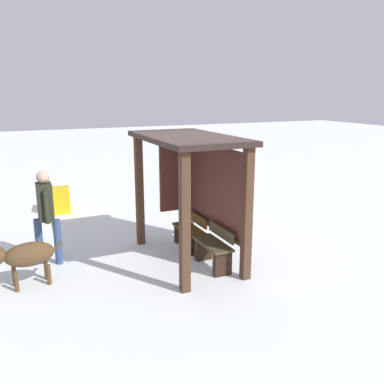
% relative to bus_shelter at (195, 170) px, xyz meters
% --- Properties ---
extents(ground_plane, '(60.00, 60.00, 0.00)m').
position_rel_bus_shelter_xyz_m(ground_plane, '(0.10, -0.19, -1.71)').
color(ground_plane, white).
extents(bus_shelter, '(2.67, 1.45, 2.38)m').
position_rel_bus_shelter_xyz_m(bus_shelter, '(0.00, 0.00, 0.00)').
color(bus_shelter, '#472E1E').
rests_on(bus_shelter, ground).
extents(bench_left_inside, '(0.95, 0.38, 0.71)m').
position_rel_bus_shelter_xyz_m(bench_left_inside, '(-0.43, 0.10, -1.40)').
color(bench_left_inside, '#563714').
rests_on(bench_left_inside, ground).
extents(bench_center_inside, '(0.95, 0.38, 0.76)m').
position_rel_bus_shelter_xyz_m(bench_center_inside, '(0.62, 0.10, -1.37)').
color(bench_center_inside, '#443D25').
rests_on(bench_center_inside, ground).
extents(person_walking, '(0.58, 0.46, 1.77)m').
position_rel_bus_shelter_xyz_m(person_walking, '(-0.80, -2.63, -0.68)').
color(person_walking, '#292D1F').
rests_on(person_walking, ground).
extents(dog, '(0.44, 1.19, 0.79)m').
position_rel_bus_shelter_xyz_m(dog, '(0.04, -3.09, -1.16)').
color(dog, brown).
rests_on(dog, ground).
extents(grit_bin, '(0.77, 0.65, 0.63)m').
position_rel_bus_shelter_xyz_m(grit_bin, '(-4.30, -2.04, -1.40)').
color(grit_bin, yellow).
rests_on(grit_bin, ground).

